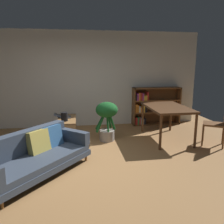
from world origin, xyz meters
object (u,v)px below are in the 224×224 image
at_px(dining_table, 167,110).
at_px(bookshelf, 152,106).
at_px(dining_chair_near, 218,123).
at_px(open_laptop, 64,116).
at_px(desk_speaker, 64,117).
at_px(potted_floor_plant, 107,116).
at_px(fabric_couch, 34,154).
at_px(media_console, 67,129).

xyz_separation_m(dining_table, bookshelf, (0.11, 1.41, -0.18)).
distance_m(dining_table, bookshelf, 1.42).
height_order(dining_table, dining_chair_near, dining_chair_near).
height_order(open_laptop, desk_speaker, desk_speaker).
height_order(open_laptop, potted_floor_plant, potted_floor_plant).
bearing_deg(bookshelf, potted_floor_plant, -140.05).
height_order(potted_floor_plant, bookshelf, bookshelf).
bearing_deg(desk_speaker, open_laptop, 96.40).
bearing_deg(potted_floor_plant, open_laptop, 160.10).
bearing_deg(dining_table, dining_chair_near, -32.67).
distance_m(fabric_couch, potted_floor_plant, 2.04).
bearing_deg(potted_floor_plant, media_console, 167.30).
relative_size(media_console, dining_table, 0.73).
bearing_deg(media_console, bookshelf, 23.66).
bearing_deg(dining_chair_near, media_console, 164.35).
relative_size(potted_floor_plant, bookshelf, 0.65).
distance_m(open_laptop, desk_speaker, 0.38).
bearing_deg(potted_floor_plant, fabric_couch, -134.17).
bearing_deg(media_console, desk_speaker, -101.53).
height_order(potted_floor_plant, dining_chair_near, same).
relative_size(desk_speaker, potted_floor_plant, 0.22).
bearing_deg(dining_chair_near, potted_floor_plant, 163.22).
bearing_deg(dining_chair_near, fabric_couch, -169.05).
xyz_separation_m(fabric_couch, open_laptop, (0.39, 1.82, 0.21)).
relative_size(open_laptop, dining_chair_near, 0.44).
xyz_separation_m(potted_floor_plant, dining_chair_near, (2.38, -0.72, -0.06)).
distance_m(fabric_couch, open_laptop, 1.87).
height_order(desk_speaker, bookshelf, bookshelf).
bearing_deg(fabric_couch, potted_floor_plant, 45.83).
bearing_deg(desk_speaker, media_console, 78.47).
xyz_separation_m(media_console, open_laptop, (-0.08, 0.16, 0.28)).
bearing_deg(open_laptop, desk_speaker, -83.60).
height_order(open_laptop, bookshelf, bookshelf).
xyz_separation_m(open_laptop, potted_floor_plant, (1.01, -0.37, 0.05)).
xyz_separation_m(fabric_couch, bookshelf, (2.95, 2.74, 0.22)).
bearing_deg(dining_chair_near, desk_speaker, 167.89).
relative_size(media_console, dining_chair_near, 1.13).
bearing_deg(media_console, dining_table, -7.74).
bearing_deg(dining_table, desk_speaker, 177.29).
bearing_deg(desk_speaker, dining_table, -2.71).
height_order(fabric_couch, dining_chair_near, dining_chair_near).
bearing_deg(media_console, potted_floor_plant, -12.70).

